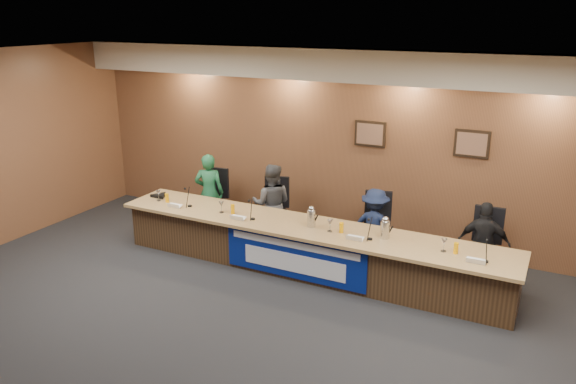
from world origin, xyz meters
The scene contains 38 objects.
floor centered at (0.00, 0.00, 0.00)m, with size 10.00×10.00×0.00m, color black.
ceiling centered at (0.00, 0.00, 3.20)m, with size 10.00×8.00×0.04m, color silver.
wall_back centered at (0.00, 4.00, 1.60)m, with size 10.00×0.04×3.20m, color brown.
soffit centered at (0.00, 3.75, 2.95)m, with size 10.00×0.50×0.50m, color beige.
dais_body centered at (0.00, 2.40, 0.35)m, with size 6.00×0.80×0.70m, color #3F2B18.
dais_top centered at (0.00, 2.35, 0.72)m, with size 6.10×0.95×0.05m, color #A57F4C.
banner centered at (0.00, 1.99, 0.38)m, with size 2.20×0.02×0.65m, color navy.
banner_text_upper centered at (0.00, 1.97, 0.58)m, with size 2.00×0.01×0.10m, color silver.
banner_text_lower centered at (0.00, 1.97, 0.30)m, with size 1.60×0.01×0.28m, color silver.
wall_photo_left centered at (0.40, 3.97, 1.85)m, with size 0.52×0.04×0.42m, color black.
wall_photo_right centered at (2.00, 3.97, 1.85)m, with size 0.52×0.04×0.42m, color black.
panelist_a centered at (-2.23, 3.14, 0.70)m, with size 0.51×0.34×1.40m, color #1D613A.
panelist_b centered at (-0.98, 3.14, 0.69)m, with size 0.67×0.52×1.37m, color #46474B.
panelist_c centered at (0.81, 3.14, 0.60)m, with size 0.77×0.45×1.20m, color #131D3D.
panelist_d centered at (2.42, 3.14, 0.62)m, with size 0.72×0.30×1.23m, color black.
office_chair_a centered at (-2.23, 3.24, 0.48)m, with size 0.48×0.48×0.08m, color black.
office_chair_b centered at (-0.98, 3.24, 0.48)m, with size 0.48×0.48×0.08m, color black.
office_chair_c centered at (0.81, 3.24, 0.48)m, with size 0.48×0.48×0.08m, color black.
office_chair_d centered at (2.42, 3.24, 0.48)m, with size 0.48×0.48×0.08m, color black.
nameplate_a centered at (-2.21, 2.09, 0.80)m, with size 0.24×0.06×0.09m, color white.
microphone_a centered at (-2.02, 2.27, 0.76)m, with size 0.07×0.07×0.02m, color black.
juice_glass_a centered at (-2.47, 2.27, 0.82)m, with size 0.06×0.06×0.15m, color #FFAD04.
water_glass_a centered at (-2.65, 2.28, 0.84)m, with size 0.08×0.08×0.18m, color silver.
nameplate_b centered at (-1.01, 2.08, 0.80)m, with size 0.24×0.06×0.09m, color white.
microphone_b centered at (-0.81, 2.21, 0.76)m, with size 0.07×0.07×0.02m, color black.
juice_glass_b centered at (-1.21, 2.29, 0.82)m, with size 0.06×0.06×0.15m, color #FFAD04.
water_glass_b centered at (-1.40, 2.26, 0.84)m, with size 0.08×0.08×0.18m, color silver.
nameplate_c centered at (0.85, 2.12, 0.80)m, with size 0.24×0.06×0.09m, color white.
microphone_c centered at (1.03, 2.26, 0.76)m, with size 0.07×0.07×0.02m, color black.
juice_glass_c centered at (0.58, 2.32, 0.82)m, with size 0.06×0.06×0.15m, color #FFAD04.
water_glass_c centered at (0.42, 2.29, 0.84)m, with size 0.08×0.08×0.18m, color silver.
nameplate_d centered at (2.46, 2.10, 0.80)m, with size 0.24×0.06×0.09m, color white.
microphone_d centered at (2.56, 2.22, 0.76)m, with size 0.07×0.07×0.02m, color black.
juice_glass_d centered at (2.17, 2.31, 0.82)m, with size 0.06×0.06×0.15m, color #FFAD04.
water_glass_d centered at (2.02, 2.31, 0.84)m, with size 0.08×0.08×0.18m, color silver.
carafe_mid centered at (0.10, 2.34, 0.88)m, with size 0.13×0.13×0.25m, color silver.
carafe_right centered at (1.19, 2.40, 0.87)m, with size 0.13×0.13×0.25m, color silver.
speakerphone centered at (-2.76, 2.44, 0.78)m, with size 0.32×0.32×0.05m, color black.
Camera 1 is at (3.23, -4.63, 3.75)m, focal length 35.00 mm.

